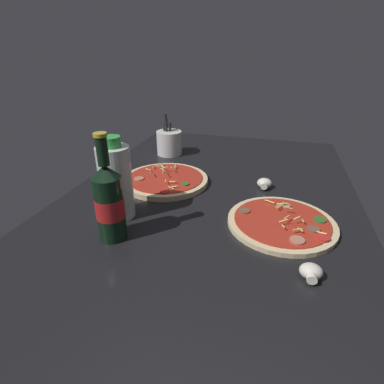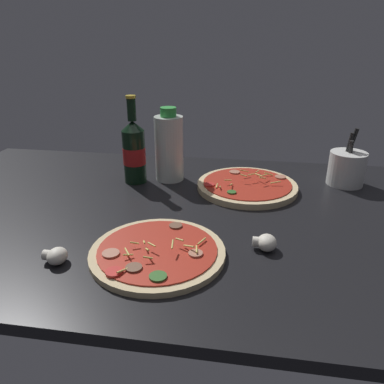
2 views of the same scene
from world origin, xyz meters
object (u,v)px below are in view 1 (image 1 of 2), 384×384
Objects in this scene: oil_bottle at (116,181)px; mushroom_right at (264,183)px; pizza_near at (282,223)px; mushroom_left at (311,272)px; pizza_far at (165,180)px; beer_bottle at (109,202)px; utensil_crock at (169,142)px.

oil_bottle is 48.42cm from mushroom_right.
pizza_near is 5.81× the size of mushroom_left.
oil_bottle reaches higher than mushroom_left.
pizza_far is 58.06cm from mushroom_left.
pizza_far is at bearing -1.68° from beer_bottle.
beer_bottle is 10.69cm from oil_bottle.
mushroom_left is (-2.55, -45.86, -8.21)cm from beer_bottle.
utensil_crock reaches higher than pizza_far.
pizza_far is at bearing 97.93° from mushroom_right.
utensil_crock is (66.23, 53.70, 3.60)cm from mushroom_left.
mushroom_left is at bearing -129.41° from pizza_far.
oil_bottle is (-24.26, 4.66, 9.32)cm from pizza_far.
mushroom_left is (-12.59, -49.51, -8.73)cm from oil_bottle.
beer_bottle is at bearing 112.71° from pizza_near.
utensil_crock is at bearing 16.74° from pizza_far.
beer_bottle is at bearing 178.32° from pizza_far.
mushroom_left is (-19.32, -5.80, 0.83)cm from pizza_near.
mushroom_left is 0.29× the size of utensil_crock.
mushroom_right is (38.93, -34.23, -8.12)cm from beer_bottle.
beer_bottle reaches higher than mushroom_left.
pizza_far is at bearing 65.82° from pizza_near.
beer_bottle reaches higher than oil_bottle.
mushroom_left is 43.08cm from mushroom_right.
beer_bottle is (-16.76, 40.06, 9.04)cm from pizza_near.
pizza_near is 67.19cm from utensil_crock.
beer_bottle reaches higher than pizza_near.
oil_bottle is at bearing 98.75° from pizza_near.
pizza_far is 1.12× the size of beer_bottle.
utensil_crock reaches higher than mushroom_right.
utensil_crock is (29.37, 8.84, 4.20)cm from pizza_far.
beer_bottle is (-34.30, 1.01, 8.80)cm from pizza_far.
mushroom_left is 0.95× the size of mushroom_right.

